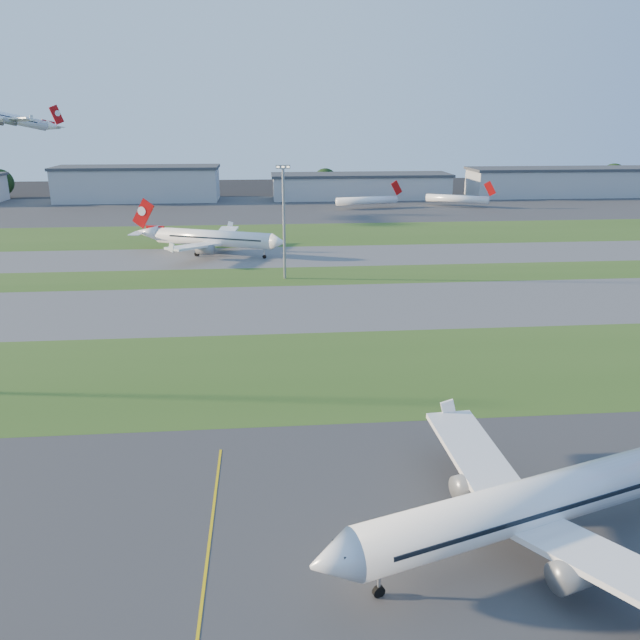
{
  "coord_description": "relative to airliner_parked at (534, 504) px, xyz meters",
  "views": [
    {
      "loc": [
        10.69,
        -33.16,
        35.94
      ],
      "look_at": [
        18.5,
        55.0,
        7.0
      ],
      "focal_mm": 35.0,
      "sensor_mm": 36.0,
      "label": 1
    }
  ],
  "objects": [
    {
      "name": "airliner_parked",
      "position": [
        0.0,
        0.0,
        0.0
      ],
      "size": [
        39.97,
        33.69,
        12.89
      ],
      "rotation": [
        0.0,
        0.0,
        0.31
      ],
      "color": "white",
      "rests_on": "ground"
    },
    {
      "name": "hangar_far_east",
      "position": [
        122.13,
        244.37,
        2.11
      ],
      "size": [
        96.9,
        23.0,
        13.2
      ],
      "color": "#989BA0",
      "rests_on": "ground"
    },
    {
      "name": "grass_strip_c",
      "position": [
        -32.87,
        154.37,
        -4.52
      ],
      "size": [
        300.0,
        40.0,
        0.01
      ],
      "primitive_type": "cube",
      "color": "#30511B",
      "rests_on": "ground"
    },
    {
      "name": "tree_east",
      "position": [
        82.13,
        256.37,
        1.64
      ],
      "size": [
        10.45,
        10.45,
        11.4
      ],
      "color": "black",
      "rests_on": "ground"
    },
    {
      "name": "airliner_departing",
      "position": [
        -112.62,
        197.48,
        30.99
      ],
      "size": [
        27.57,
        25.75,
        11.16
      ],
      "rotation": [
        0.0,
        0.0,
        0.75
      ],
      "color": "white"
    },
    {
      "name": "grass_strip_a",
      "position": [
        -32.87,
        41.37,
        -4.52
      ],
      "size": [
        300.0,
        34.0,
        0.01
      ],
      "primitive_type": "cube",
      "color": "#30511B",
      "rests_on": "ground"
    },
    {
      "name": "tree_west",
      "position": [
        -142.87,
        259.37,
        2.61
      ],
      "size": [
        12.1,
        12.1,
        13.2
      ],
      "color": "black",
      "rests_on": "ground"
    },
    {
      "name": "light_mast_centre",
      "position": [
        -17.87,
        97.37,
        10.29
      ],
      "size": [
        3.2,
        0.7,
        25.8
      ],
      "color": "gray",
      "rests_on": "ground"
    },
    {
      "name": "hangar_west",
      "position": [
        -77.87,
        244.37,
        3.11
      ],
      "size": [
        71.4,
        23.0,
        15.2
      ],
      "color": "#989BA0",
      "rests_on": "ground"
    },
    {
      "name": "apron_far",
      "position": [
        -32.87,
        214.37,
        -4.52
      ],
      "size": [
        400.0,
        80.0,
        0.01
      ],
      "primitive_type": "cube",
      "color": "#333335",
      "rests_on": "ground"
    },
    {
      "name": "taxiway_a",
      "position": [
        -32.87,
        74.37,
        -4.52
      ],
      "size": [
        300.0,
        32.0,
        0.01
      ],
      "primitive_type": "cube",
      "color": "#515154",
      "rests_on": "ground"
    },
    {
      "name": "mini_jet_near",
      "position": [
        19.82,
        211.0,
        -1.24
      ],
      "size": [
        28.38,
        8.23,
        9.48
      ],
      "rotation": [
        0.0,
        0.0,
        0.2
      ],
      "color": "white",
      "rests_on": "ground"
    },
    {
      "name": "tree_far_east",
      "position": [
        152.13,
        260.37,
        2.94
      ],
      "size": [
        12.65,
        12.65,
        13.8
      ],
      "color": "black",
      "rests_on": "ground"
    },
    {
      "name": "hangar_east",
      "position": [
        22.13,
        244.37,
        1.11
      ],
      "size": [
        81.6,
        23.0,
        11.2
      ],
      "color": "#989BA0",
      "rests_on": "ground"
    },
    {
      "name": "taxiway_b",
      "position": [
        -32.87,
        121.37,
        -4.52
      ],
      "size": [
        300.0,
        26.0,
        0.01
      ],
      "primitive_type": "cube",
      "color": "#515154",
      "rests_on": "ground"
    },
    {
      "name": "mini_jet_far",
      "position": [
        58.34,
        213.03,
        -1.24
      ],
      "size": [
        26.08,
        14.99,
        9.48
      ],
      "rotation": [
        0.0,
        0.0,
        -0.49
      ],
      "color": "white",
      "rests_on": "ground"
    },
    {
      "name": "grass_strip_b",
      "position": [
        -32.87,
        99.37,
        -4.52
      ],
      "size": [
        300.0,
        18.0,
        0.01
      ],
      "primitive_type": "cube",
      "color": "#30511B",
      "rests_on": "ground"
    },
    {
      "name": "airliner_taxiing",
      "position": [
        -36.39,
        125.08,
        0.05
      ],
      "size": [
        39.44,
        33.48,
        13.01
      ],
      "rotation": [
        0.0,
        0.0,
        2.75
      ],
      "color": "white",
      "rests_on": "ground"
    },
    {
      "name": "tree_mid_east",
      "position": [
        7.13,
        258.37,
        2.29
      ],
      "size": [
        11.55,
        11.55,
        12.6
      ],
      "color": "black",
      "rests_on": "ground"
    },
    {
      "name": "tree_mid_west",
      "position": [
        -52.87,
        255.37,
        1.31
      ],
      "size": [
        9.9,
        9.9,
        10.8
      ],
      "color": "black",
      "rests_on": "ground"
    }
  ]
}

